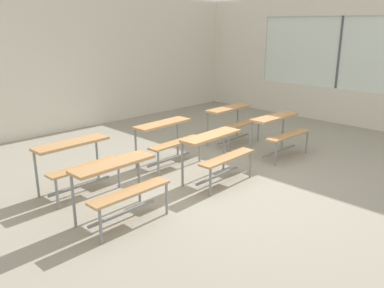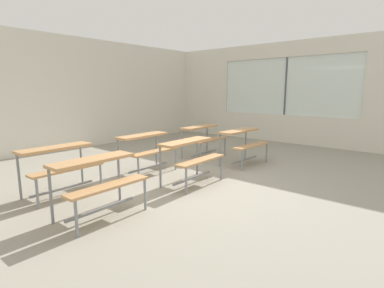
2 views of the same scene
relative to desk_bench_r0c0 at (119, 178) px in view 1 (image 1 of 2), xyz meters
The scene contains 9 objects.
ground 1.90m from the desk_bench_r0c0, ahead, with size 10.00×9.00×0.05m, color gray.
wall_back 4.98m from the desk_bench_r0c0, 68.34° to the left, with size 10.00×0.12×3.00m, color silver.
wall_right 6.86m from the desk_bench_r0c0, ahead, with size 0.12×9.00×3.00m.
desk_bench_r0c0 is the anchor object (origin of this frame).
desk_bench_r0c1 1.79m from the desk_bench_r0c0, ahead, with size 1.12×0.63×0.74m.
desk_bench_r0c2 3.55m from the desk_bench_r0c0, ahead, with size 1.12×0.62×0.74m.
desk_bench_r1c0 1.16m from the desk_bench_r0c0, 86.75° to the left, with size 1.12×0.62×0.74m.
desk_bench_r1c1 2.09m from the desk_bench_r0c0, 32.20° to the left, with size 1.12×0.64×0.74m.
desk_bench_r1c2 3.74m from the desk_bench_r0c0, 17.68° to the left, with size 1.12×0.62×0.74m.
Camera 1 is at (-4.33, -3.83, 2.37)m, focal length 36.82 mm.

